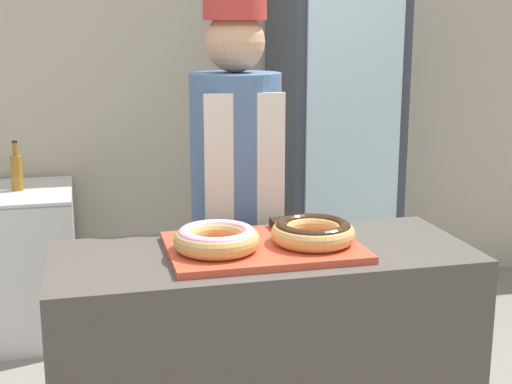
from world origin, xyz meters
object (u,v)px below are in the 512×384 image
at_px(brownie_back_left, 219,228).
at_px(bottle_amber_b, 17,171).
at_px(serving_tray, 263,247).
at_px(beverage_fridge, 333,146).
at_px(brownie_back_right, 283,224).
at_px(donut_light_glaze, 217,238).
at_px(donut_chocolate_glaze, 313,231).
at_px(baker_person, 236,211).

bearing_deg(brownie_back_left, bottle_amber_b, 117.35).
height_order(serving_tray, beverage_fridge, beverage_fridge).
distance_m(brownie_back_left, brownie_back_right, 0.23).
height_order(donut_light_glaze, beverage_fridge, beverage_fridge).
height_order(serving_tray, brownie_back_right, brownie_back_right).
xyz_separation_m(donut_light_glaze, bottle_amber_b, (-0.76, 1.77, -0.09)).
distance_m(donut_chocolate_glaze, brownie_back_right, 0.21).
xyz_separation_m(serving_tray, donut_light_glaze, (-0.16, -0.03, 0.05)).
distance_m(donut_light_glaze, brownie_back_left, 0.21).
relative_size(donut_chocolate_glaze, brownie_back_left, 3.54).
height_order(brownie_back_right, beverage_fridge, beverage_fridge).
relative_size(donut_light_glaze, brownie_back_left, 3.54).
relative_size(baker_person, beverage_fridge, 0.89).
height_order(serving_tray, donut_chocolate_glaze, donut_chocolate_glaze).
bearing_deg(donut_light_glaze, brownie_back_left, 77.05).
xyz_separation_m(serving_tray, brownie_back_right, (0.12, 0.17, 0.03)).
distance_m(serving_tray, beverage_fridge, 1.93).
bearing_deg(bottle_amber_b, baker_person, -52.01).
bearing_deg(brownie_back_right, bottle_amber_b, 123.69).
bearing_deg(beverage_fridge, donut_light_glaze, -120.36).
bearing_deg(bottle_amber_b, donut_chocolate_glaze, -58.38).
distance_m(donut_chocolate_glaze, brownie_back_left, 0.35).
relative_size(serving_tray, donut_chocolate_glaze, 2.26).
height_order(brownie_back_left, baker_person, baker_person).
height_order(brownie_back_right, bottle_amber_b, bottle_amber_b).
xyz_separation_m(brownie_back_left, beverage_fridge, (0.98, 1.55, 0.01)).
relative_size(brownie_back_right, beverage_fridge, 0.04).
xyz_separation_m(serving_tray, brownie_back_left, (-0.12, 0.17, 0.03)).
relative_size(donut_light_glaze, brownie_back_right, 3.54).
distance_m(brownie_back_left, baker_person, 0.38).
height_order(donut_chocolate_glaze, beverage_fridge, beverage_fridge).
bearing_deg(serving_tray, beverage_fridge, 63.35).
distance_m(donut_light_glaze, bottle_amber_b, 1.93).
bearing_deg(donut_chocolate_glaze, serving_tray, 168.63).
relative_size(serving_tray, brownie_back_left, 7.98).
bearing_deg(serving_tray, brownie_back_right, 55.97).
bearing_deg(brownie_back_left, beverage_fridge, 57.67).
xyz_separation_m(brownie_back_left, bottle_amber_b, (-0.81, 1.56, -0.06)).
relative_size(baker_person, bottle_amber_b, 6.60).
xyz_separation_m(donut_chocolate_glaze, brownie_back_right, (-0.05, 0.21, -0.03)).
bearing_deg(baker_person, brownie_back_right, -74.83).
xyz_separation_m(brownie_back_left, baker_person, (0.14, 0.35, -0.04)).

